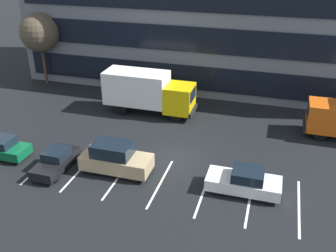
{
  "coord_description": "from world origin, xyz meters",
  "views": [
    {
      "loc": [
        6.15,
        -22.01,
        14.08
      ],
      "look_at": [
        -1.04,
        2.13,
        1.4
      ],
      "focal_mm": 40.74,
      "sensor_mm": 36.0,
      "label": 1
    }
  ],
  "objects_px": {
    "sedan_white": "(244,181)",
    "suv_tan": "(115,158)",
    "sedan_forest": "(1,148)",
    "bare_tree": "(40,33)",
    "sedan_black": "(56,161)",
    "box_truck_yellow": "(148,91)"
  },
  "relations": [
    {
      "from": "sedan_white",
      "to": "suv_tan",
      "type": "xyz_separation_m",
      "value": [
        -8.36,
        -0.15,
        0.25
      ]
    },
    {
      "from": "sedan_forest",
      "to": "bare_tree",
      "type": "distance_m",
      "value": 15.58
    },
    {
      "from": "sedan_white",
      "to": "bare_tree",
      "type": "distance_m",
      "value": 26.22
    },
    {
      "from": "sedan_black",
      "to": "box_truck_yellow",
      "type": "bearing_deg",
      "value": 74.78
    },
    {
      "from": "box_truck_yellow",
      "to": "sedan_forest",
      "type": "bearing_deg",
      "value": -126.8
    },
    {
      "from": "box_truck_yellow",
      "to": "bare_tree",
      "type": "height_order",
      "value": "bare_tree"
    },
    {
      "from": "box_truck_yellow",
      "to": "bare_tree",
      "type": "bearing_deg",
      "value": 162.81
    },
    {
      "from": "suv_tan",
      "to": "bare_tree",
      "type": "bearing_deg",
      "value": 135.75
    },
    {
      "from": "sedan_white",
      "to": "suv_tan",
      "type": "distance_m",
      "value": 8.37
    },
    {
      "from": "sedan_black",
      "to": "sedan_white",
      "type": "relative_size",
      "value": 0.87
    },
    {
      "from": "suv_tan",
      "to": "sedan_white",
      "type": "bearing_deg",
      "value": 1.0
    },
    {
      "from": "box_truck_yellow",
      "to": "sedan_white",
      "type": "relative_size",
      "value": 1.77
    },
    {
      "from": "box_truck_yellow",
      "to": "sedan_white",
      "type": "bearing_deg",
      "value": -44.71
    },
    {
      "from": "sedan_black",
      "to": "suv_tan",
      "type": "relative_size",
      "value": 0.84
    },
    {
      "from": "sedan_black",
      "to": "bare_tree",
      "type": "xyz_separation_m",
      "value": [
        -9.87,
        14.3,
        4.67
      ]
    },
    {
      "from": "sedan_forest",
      "to": "sedan_white",
      "type": "relative_size",
      "value": 0.92
    },
    {
      "from": "box_truck_yellow",
      "to": "sedan_black",
      "type": "relative_size",
      "value": 2.03
    },
    {
      "from": "sedan_white",
      "to": "suv_tan",
      "type": "relative_size",
      "value": 0.97
    },
    {
      "from": "bare_tree",
      "to": "sedan_black",
      "type": "bearing_deg",
      "value": -55.38
    },
    {
      "from": "sedan_black",
      "to": "suv_tan",
      "type": "height_order",
      "value": "suv_tan"
    },
    {
      "from": "bare_tree",
      "to": "sedan_forest",
      "type": "bearing_deg",
      "value": -69.46
    },
    {
      "from": "sedan_forest",
      "to": "suv_tan",
      "type": "xyz_separation_m",
      "value": [
        8.56,
        0.5,
        0.31
      ]
    }
  ]
}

